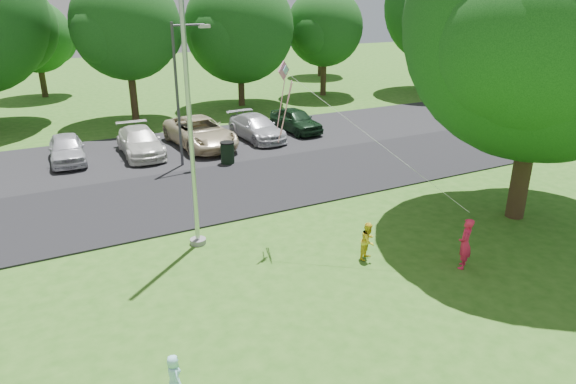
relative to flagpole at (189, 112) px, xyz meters
name	(u,v)px	position (x,y,z in m)	size (l,w,h in m)	color
ground	(387,292)	(3.50, -5.00, -4.17)	(120.00, 120.00, 0.00)	#2E631A
park_road	(250,185)	(3.50, 4.00, -4.14)	(60.00, 6.00, 0.06)	black
parking_strip	(199,146)	(3.50, 10.50, -4.14)	(42.00, 7.00, 0.06)	black
flagpole	(189,112)	(0.00, 0.00, 0.00)	(0.50, 0.50, 10.00)	#B7BABF
street_lamp	(182,82)	(2.08, 7.81, -0.41)	(1.76, 0.35, 6.25)	#3F3F44
trash_can	(227,153)	(3.77, 7.11, -3.64)	(0.66, 0.66, 1.05)	black
big_tree	(547,28)	(10.44, -3.20, 2.18)	(9.43, 8.80, 10.97)	#332316
tree_row	(173,21)	(5.09, 19.23, 1.55)	(64.35, 11.94, 10.88)	#332316
horizon_trees	(172,34)	(7.56, 28.88, 0.14)	(77.46, 7.20, 7.02)	#332316
parked_cars	(199,133)	(3.54, 10.43, -3.44)	(13.73, 5.38, 1.45)	silver
woman	(465,244)	(6.23, -4.93, -3.41)	(0.55, 0.36, 1.51)	#EA1F4D
child_yellow	(368,241)	(4.14, -3.24, -3.59)	(0.56, 0.43, 1.14)	yellow
child_blue	(174,375)	(-2.44, -6.00, -3.73)	(0.42, 0.28, 0.87)	#A6F2FF
kite	(289,89)	(2.75, -0.88, 0.56)	(3.85, 4.42, 3.83)	pink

